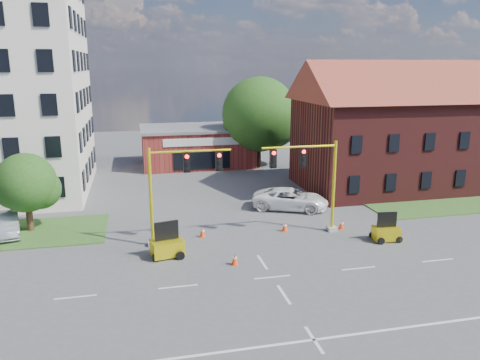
{
  "coord_description": "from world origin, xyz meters",
  "views": [
    {
      "loc": [
        -6.75,
        -22.0,
        10.99
      ],
      "look_at": [
        0.5,
        10.0,
        2.91
      ],
      "focal_mm": 35.0,
      "sensor_mm": 36.0,
      "label": 1
    }
  ],
  "objects_px": {
    "trailer_east": "(386,232)",
    "pickup_white": "(290,199)",
    "signal_mast_west": "(177,183)",
    "trailer_west": "(167,246)",
    "signal_mast_east": "(311,176)"
  },
  "relations": [
    {
      "from": "trailer_east",
      "to": "pickup_white",
      "type": "relative_size",
      "value": 0.31
    },
    {
      "from": "pickup_white",
      "to": "signal_mast_west",
      "type": "bearing_deg",
      "value": 144.65
    },
    {
      "from": "trailer_east",
      "to": "pickup_white",
      "type": "xyz_separation_m",
      "value": [
        -3.8,
        7.83,
        0.24
      ]
    },
    {
      "from": "trailer_west",
      "to": "trailer_east",
      "type": "distance_m",
      "value": 13.92
    },
    {
      "from": "signal_mast_west",
      "to": "pickup_white",
      "type": "relative_size",
      "value": 1.06
    },
    {
      "from": "signal_mast_west",
      "to": "trailer_west",
      "type": "bearing_deg",
      "value": -114.54
    },
    {
      "from": "signal_mast_west",
      "to": "signal_mast_east",
      "type": "distance_m",
      "value": 8.71
    },
    {
      "from": "trailer_west",
      "to": "signal_mast_west",
      "type": "bearing_deg",
      "value": 53.83
    },
    {
      "from": "trailer_east",
      "to": "signal_mast_west",
      "type": "bearing_deg",
      "value": 176.8
    },
    {
      "from": "signal_mast_east",
      "to": "trailer_west",
      "type": "distance_m",
      "value": 10.33
    },
    {
      "from": "trailer_east",
      "to": "pickup_white",
      "type": "height_order",
      "value": "trailer_east"
    },
    {
      "from": "pickup_white",
      "to": "trailer_east",
      "type": "bearing_deg",
      "value": -129.8
    },
    {
      "from": "signal_mast_west",
      "to": "trailer_west",
      "type": "xyz_separation_m",
      "value": [
        -0.89,
        -1.96,
        -3.27
      ]
    },
    {
      "from": "signal_mast_west",
      "to": "pickup_white",
      "type": "distance_m",
      "value": 11.12
    },
    {
      "from": "signal_mast_west",
      "to": "trailer_west",
      "type": "height_order",
      "value": "signal_mast_west"
    }
  ]
}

